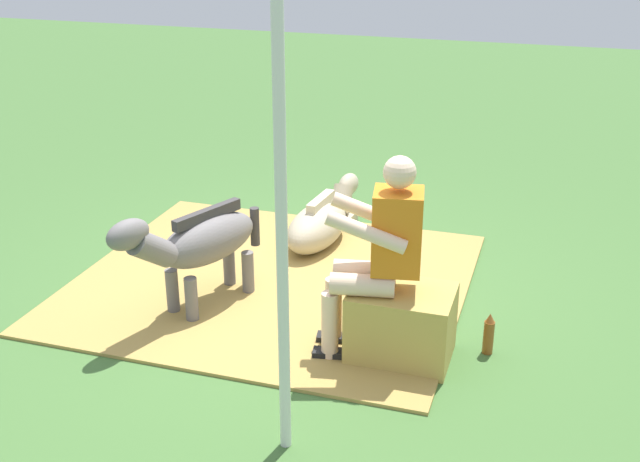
{
  "coord_description": "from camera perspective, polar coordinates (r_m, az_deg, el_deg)",
  "views": [
    {
      "loc": [
        -1.81,
        4.91,
        2.76
      ],
      "look_at": [
        -0.23,
        -0.09,
        0.55
      ],
      "focal_mm": 44.69,
      "sensor_mm": 36.0,
      "label": 1
    }
  ],
  "objects": [
    {
      "name": "pony_lying",
      "position": [
        6.82,
        0.12,
        0.66
      ],
      "size": [
        0.48,
        1.35,
        0.42
      ],
      "color": "tan",
      "rests_on": "ground"
    },
    {
      "name": "tent_pole_left",
      "position": [
        3.86,
        -2.77,
        0.08
      ],
      "size": [
        0.06,
        0.06,
        2.54
      ],
      "primitive_type": "cylinder",
      "color": "silver",
      "rests_on": "ground"
    },
    {
      "name": "hay_bale",
      "position": [
        5.15,
        5.84,
        -6.64
      ],
      "size": [
        0.65,
        0.48,
        0.47
      ],
      "primitive_type": "cube",
      "color": "tan",
      "rests_on": "ground"
    },
    {
      "name": "pony_standing",
      "position": [
        5.66,
        -8.64,
        -0.85
      ],
      "size": [
        0.7,
        1.28,
        0.87
      ],
      "color": "slate",
      "rests_on": "ground"
    },
    {
      "name": "ground_plane",
      "position": [
        5.92,
        -2.38,
        -4.99
      ],
      "size": [
        24.0,
        24.0,
        0.0
      ],
      "primitive_type": "plane",
      "color": "#426B33"
    },
    {
      "name": "person_seated",
      "position": [
        4.93,
        4.18,
        -1.3
      ],
      "size": [
        0.7,
        0.49,
        1.35
      ],
      "color": "beige",
      "rests_on": "ground"
    },
    {
      "name": "hay_patch",
      "position": [
        6.19,
        -3.45,
        -3.59
      ],
      "size": [
        2.94,
        2.69,
        0.02
      ],
      "primitive_type": "cube",
      "color": "#AD8C47",
      "rests_on": "ground"
    },
    {
      "name": "soda_bottle",
      "position": [
        5.32,
        11.99,
        -7.23
      ],
      "size": [
        0.07,
        0.07,
        0.29
      ],
      "color": "brown",
      "rests_on": "ground"
    }
  ]
}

